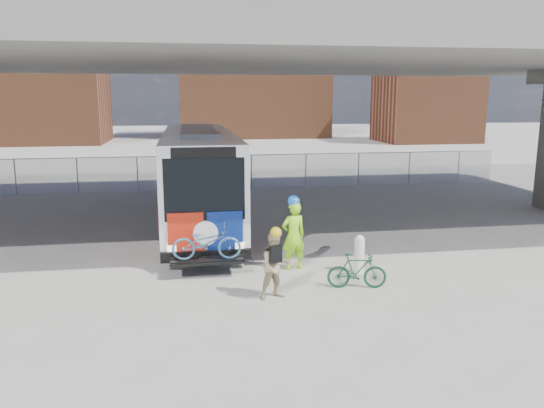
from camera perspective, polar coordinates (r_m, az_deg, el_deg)
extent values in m
plane|color=#9E9991|center=(17.05, -0.53, -5.09)|extent=(160.00, 160.00, 0.00)
cube|color=silver|center=(20.77, -7.87, 3.29)|extent=(2.55, 12.00, 3.20)
cube|color=black|center=(21.19, -7.95, 5.19)|extent=(2.61, 11.00, 1.28)
cube|color=black|center=(14.83, -7.28, 1.58)|extent=(2.24, 0.12, 1.76)
cube|color=black|center=(14.70, -7.38, 5.52)|extent=(1.78, 0.12, 0.30)
cube|color=black|center=(15.17, -7.09, -5.51)|extent=(2.55, 0.20, 0.30)
cube|color=#B6200E|center=(15.02, -9.26, -3.17)|extent=(1.00, 0.08, 1.20)
cube|color=navy|center=(15.05, -5.06, -3.03)|extent=(1.00, 0.08, 1.20)
cylinder|color=silver|center=(15.00, -7.15, -3.12)|extent=(0.70, 0.06, 0.70)
cube|color=gray|center=(20.61, -7.99, 7.89)|extent=(1.28, 7.20, 0.14)
cube|color=black|center=(14.69, -7.01, -6.07)|extent=(2.00, 0.70, 0.06)
cylinder|color=black|center=(16.75, -11.28, -3.85)|extent=(0.30, 1.00, 1.00)
cylinder|color=black|center=(16.81, -3.38, -3.58)|extent=(0.30, 1.00, 1.00)
cylinder|color=black|center=(25.15, -10.67, 1.25)|extent=(0.30, 1.00, 1.00)
cylinder|color=black|center=(25.19, -5.41, 1.42)|extent=(0.30, 1.00, 1.00)
cube|color=#B6200E|center=(17.15, -11.82, -0.76)|extent=(0.06, 2.60, 1.70)
cube|color=navy|center=(18.72, -11.63, 0.26)|extent=(0.06, 1.40, 1.70)
cube|color=#B6200E|center=(17.22, -3.12, -0.48)|extent=(0.06, 2.60, 1.70)
cube|color=navy|center=(18.79, -3.65, 0.51)|extent=(0.06, 1.40, 1.70)
imported|color=teal|center=(14.54, -7.06, -4.11)|extent=(1.91, 0.77, 0.98)
cube|color=#605E59|center=(20.41, -2.35, 16.75)|extent=(40.00, 16.00, 1.50)
cube|color=#605E59|center=(20.50, -2.37, 18.98)|extent=(40.00, 0.60, 0.80)
cylinder|color=gray|center=(28.97, -20.19, 2.87)|extent=(0.06, 0.06, 1.80)
cylinder|color=gray|center=(28.48, -12.26, 3.17)|extent=(0.06, 0.06, 1.80)
cylinder|color=gray|center=(28.54, -4.20, 3.42)|extent=(0.06, 0.06, 1.80)
cylinder|color=gray|center=(29.17, 3.66, 3.60)|extent=(0.06, 0.06, 1.80)
cylinder|color=gray|center=(30.31, 11.07, 3.70)|extent=(0.06, 0.06, 1.80)
cylinder|color=gray|center=(31.91, 17.84, 3.74)|extent=(0.06, 0.06, 1.80)
plane|color=gray|center=(28.54, -4.20, 3.42)|extent=(30.00, 0.00, 30.00)
cube|color=gray|center=(28.43, -4.23, 5.26)|extent=(30.00, 0.05, 0.04)
cube|color=brown|center=(63.10, -23.94, 10.56)|extent=(14.00, 10.00, 10.00)
cube|color=brown|center=(68.70, -2.23, 12.33)|extent=(18.00, 12.00, 12.00)
cube|color=brown|center=(62.10, 16.23, 10.16)|extent=(10.00, 8.00, 8.00)
cylinder|color=brown|center=(73.45, 3.93, 17.33)|extent=(2.20, 2.20, 25.00)
cylinder|color=silver|center=(15.10, 9.36, -5.57)|extent=(0.28, 0.28, 0.94)
sphere|color=silver|center=(14.97, 9.42, -3.86)|extent=(0.28, 0.28, 0.28)
imported|color=#8FF319|center=(15.06, 2.32, -3.43)|extent=(0.81, 0.63, 1.97)
sphere|color=blue|center=(14.84, 2.35, 0.33)|extent=(0.34, 0.34, 0.34)
imported|color=tan|center=(12.93, 0.41, -6.71)|extent=(0.92, 0.79, 1.64)
sphere|color=gold|center=(12.69, 0.42, -3.11)|extent=(0.28, 0.28, 0.28)
cube|color=black|center=(12.63, 0.40, -5.40)|extent=(0.31, 0.22, 0.40)
imported|color=#144025|center=(13.89, 9.12, -7.13)|extent=(1.58, 0.71, 0.92)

